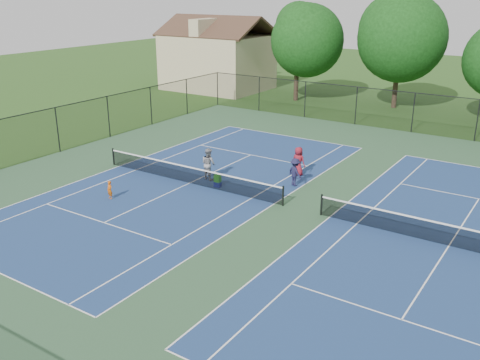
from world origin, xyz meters
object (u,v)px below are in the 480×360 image
Objects in this scene: ball_crate at (218,184)px; bystander_c at (298,161)px; child_player at (110,190)px; instructor at (209,164)px; clapboard_house at (218,60)px; tree_back_a at (298,36)px; ball_hopper at (218,178)px; tree_back_b at (401,33)px; bystander_b at (295,172)px.

bystander_c is at bearing 56.26° from ball_crate.
instructor is at bearing 77.07° from child_player.
clapboard_house is 32.40m from child_player.
tree_back_a is 22.66m from bystander_c.
instructor is at bearing 146.69° from ball_crate.
instructor is (6.46, -22.82, -5.13)m from tree_back_a.
bystander_c reaches higher than ball_hopper.
clapboard_house is at bearing 125.65° from ball_crate.
clapboard_house reaches higher than ball_crate.
tree_back_b is 26.43m from ball_crate.
tree_back_a reaches higher than clapboard_house.
clapboard_house is at bearing 127.65° from child_player.
instructor is 1.07× the size of bystander_c.
child_player is 10.77m from bystander_c.
child_player is 5.78m from ball_crate.
tree_back_b is (9.00, 2.00, 0.56)m from tree_back_a.
instructor is 5.18× the size of ball_crate.
ball_crate is (7.64, -23.60, -5.89)m from tree_back_a.
bystander_b reaches higher than ball_hopper.
ball_crate is at bearing -54.35° from clapboard_house.
bystander_b is 4.30m from ball_crate.
bystander_b reaches higher than ball_crate.
ball_crate is (-3.45, -2.50, -0.64)m from bystander_b.
child_player is at bearing -81.86° from tree_back_a.
ball_hopper is at bearing -54.35° from clapboard_house.
bystander_c is 5.05m from ball_crate.
tree_back_a is at bearing 110.07° from child_player.
bystander_b is 0.92× the size of bystander_c.
bystander_c is at bearing -86.22° from tree_back_b.
clapboard_house is at bearing -40.43° from bystander_c.
ball_hopper is at bearing 60.87° from bystander_c.
tree_back_b is 19.35m from clapboard_house.
bystander_b is (21.09, -22.10, -2.31)m from clapboard_house.
ball_crate is at bearing 60.89° from bystander_b.
child_player is (14.02, -29.09, -2.60)m from clapboard_house.
clapboard_house is 29.04m from instructor.
ball_crate is 0.82× the size of ball_hopper.
bystander_b is 4.27m from ball_hopper.
clapboard_house is (-19.00, -1.00, -3.50)m from tree_back_b.
bystander_c is 3.96× the size of ball_hopper.
tree_back_a is 0.85× the size of clapboard_house.
bystander_c is 4.84× the size of ball_crate.
tree_back_a is 9.24m from tree_back_b.
child_player is 2.27× the size of ball_hopper.
bystander_b is 4.47× the size of ball_crate.
bystander_b is 3.67× the size of ball_hopper.
bystander_c reaches higher than bystander_b.
clapboard_house is at bearing 125.65° from ball_hopper.
clapboard_house is at bearing -41.47° from instructor.
instructor is (16.46, -23.82, -2.18)m from clapboard_house.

